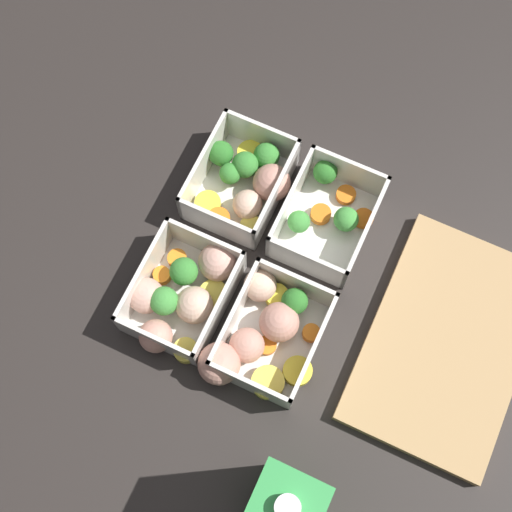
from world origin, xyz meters
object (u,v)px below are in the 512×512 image
object	(u,v)px
container_near_right	(182,294)
container_far_right	(262,334)
juice_carton	(283,506)
container_near_left	(247,181)
container_far_left	(327,214)

from	to	relation	value
container_near_right	container_far_right	bearing A→B (deg)	87.81
container_near_right	juice_carton	bearing A→B (deg)	50.82
container_near_left	container_far_right	xyz separation A→B (m)	(0.17, 0.10, 0.00)
container_near_left	container_far_left	bearing A→B (deg)	91.27
juice_carton	container_far_right	bearing A→B (deg)	-148.94
container_near_right	juice_carton	world-z (taller)	juice_carton
container_far_left	container_far_right	xyz separation A→B (m)	(0.18, -0.01, 0.00)
container_near_left	juice_carton	size ratio (longest dim) A/B	0.72
container_far_left	juice_carton	bearing A→B (deg)	14.71
container_far_right	juice_carton	distance (m)	0.21
container_far_right	container_near_left	bearing A→B (deg)	-149.66
container_far_left	container_far_right	distance (m)	0.18
container_near_right	juice_carton	xyz separation A→B (m)	(0.17, 0.21, 0.07)
container_near_right	container_far_left	bearing A→B (deg)	145.41
container_near_left	container_far_right	world-z (taller)	same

